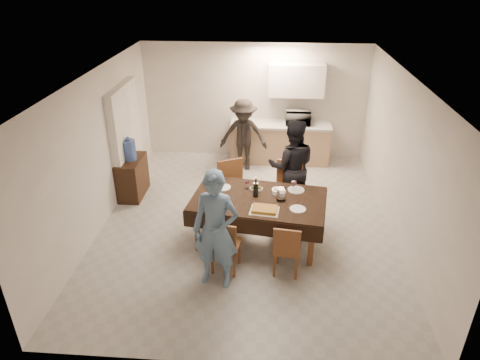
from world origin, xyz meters
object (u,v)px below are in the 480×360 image
object	(u,v)px
microwave	(298,118)
person_far	(292,167)
wine_bottle	(256,187)
water_jug	(129,150)
person_near	(216,230)
console	(133,177)
savoury_tart	(264,209)
person_kitchen	(244,135)
dining_table	(259,200)
water_pitcher	(281,194)

from	to	relation	value
microwave	person_far	size ratio (longest dim) A/B	0.31
wine_bottle	water_jug	bearing A→B (deg)	151.41
person_near	person_far	size ratio (longest dim) A/B	1.00
console	savoury_tart	distance (m)	3.18
person_near	savoury_tart	bearing A→B (deg)	54.44
microwave	person_near	size ratio (longest dim) A/B	0.30
wine_bottle	person_kitchen	distance (m)	2.74
water_jug	wine_bottle	size ratio (longest dim) A/B	1.16
person_near	dining_table	bearing A→B (deg)	70.92
console	savoury_tart	bearing A→B (deg)	-34.16
water_jug	person_near	bearing A→B (deg)	-51.29
person_far	savoury_tart	bearing A→B (deg)	71.05
console	water_pitcher	world-z (taller)	water_pitcher
dining_table	person_far	world-z (taller)	person_far
dining_table	water_pitcher	distance (m)	0.38
console	water_jug	distance (m)	0.58
wine_bottle	water_pitcher	xyz separation A→B (m)	(0.40, -0.10, -0.06)
water_pitcher	person_far	xyz separation A→B (m)	(0.20, 1.10, -0.04)
water_jug	person_far	xyz separation A→B (m)	(3.05, -0.34, -0.08)
person_far	dining_table	bearing A→B (deg)	60.87
water_jug	person_near	size ratio (longest dim) A/B	0.22
savoury_tart	person_kitchen	bearing A→B (deg)	99.47
wine_bottle	microwave	bearing A→B (deg)	75.68
person_kitchen	wine_bottle	bearing A→B (deg)	-82.15
dining_table	wine_bottle	xyz separation A→B (m)	(-0.05, 0.05, 0.20)
water_jug	savoury_tart	size ratio (longest dim) A/B	0.90
water_jug	person_near	distance (m)	3.12
dining_table	person_far	size ratio (longest dim) A/B	1.27
wine_bottle	person_far	distance (m)	1.17
wine_bottle	microwave	world-z (taller)	microwave
dining_table	person_near	xyz separation A→B (m)	(-0.55, -1.05, 0.11)
savoury_tart	microwave	distance (m)	3.65
microwave	person_far	xyz separation A→B (m)	(-0.21, -2.16, -0.18)
microwave	water_pitcher	bearing A→B (deg)	82.90
savoury_tart	microwave	world-z (taller)	microwave
microwave	wine_bottle	bearing A→B (deg)	75.68
wine_bottle	person_far	xyz separation A→B (m)	(0.60, 1.00, -0.10)
water_jug	microwave	world-z (taller)	microwave
wine_bottle	person_near	bearing A→B (deg)	-114.44
console	person_far	xyz separation A→B (m)	(3.05, -0.34, 0.50)
console	microwave	distance (m)	3.79
water_pitcher	person_kitchen	size ratio (longest dim) A/B	0.14
water_pitcher	microwave	world-z (taller)	microwave
water_pitcher	savoury_tart	world-z (taller)	water_pitcher
water_pitcher	savoury_tart	size ratio (longest dim) A/B	0.50
console	person_far	distance (m)	3.11
dining_table	water_jug	world-z (taller)	water_jug
dining_table	water_jug	bearing A→B (deg)	159.21
water_jug	water_pitcher	world-z (taller)	water_jug
water_jug	wine_bottle	world-z (taller)	water_jug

